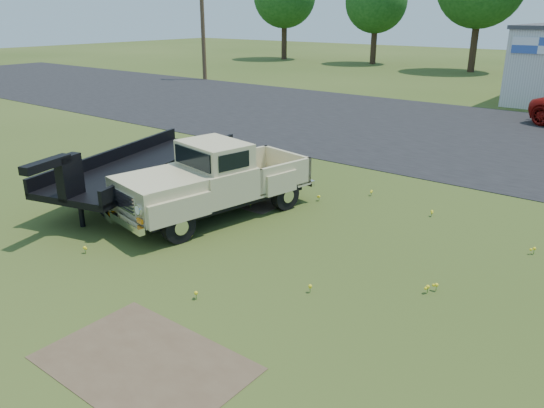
{
  "coord_description": "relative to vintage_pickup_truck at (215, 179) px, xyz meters",
  "views": [
    {
      "loc": [
        6.91,
        -6.94,
        4.8
      ],
      "look_at": [
        0.73,
        1.0,
        1.14
      ],
      "focal_mm": 35.0,
      "sensor_mm": 36.0,
      "label": 1
    }
  ],
  "objects": [
    {
      "name": "flatbed_trailer",
      "position": [
        -2.65,
        -0.01,
        -0.02
      ],
      "size": [
        3.89,
        7.11,
        1.84
      ],
      "primitive_type": null,
      "rotation": [
        0.0,
        0.0,
        0.26
      ],
      "color": "black",
      "rests_on": "ground"
    },
    {
      "name": "dirt_patch_a",
      "position": [
        3.28,
        -4.98,
        -0.94
      ],
      "size": [
        3.0,
        2.0,
        0.01
      ],
      "primitive_type": "cube",
      "color": "brown",
      "rests_on": "ground"
    },
    {
      "name": "ground",
      "position": [
        1.78,
        -1.98,
        -0.94
      ],
      "size": [
        140.0,
        140.0,
        0.0
      ],
      "primitive_type": "plane",
      "color": "#314616",
      "rests_on": "ground"
    },
    {
      "name": "utility_pole_west",
      "position": [
        -20.22,
        20.02,
        3.66
      ],
      "size": [
        1.6,
        0.3,
        9.0
      ],
      "color": "#453120",
      "rests_on": "ground"
    },
    {
      "name": "dirt_patch_b",
      "position": [
        -0.22,
        1.52,
        -0.94
      ],
      "size": [
        2.2,
        1.6,
        0.01
      ],
      "primitive_type": "cube",
      "color": "brown",
      "rests_on": "ground"
    },
    {
      "name": "asphalt_lot",
      "position": [
        1.78,
        13.02,
        -0.94
      ],
      "size": [
        90.0,
        14.0,
        0.02
      ],
      "primitive_type": "cube",
      "color": "black",
      "rests_on": "ground"
    },
    {
      "name": "treeline_b",
      "position": [
        -16.22,
        39.02,
        4.73
      ],
      "size": [
        5.76,
        5.76,
        8.57
      ],
      "color": "#382619",
      "rests_on": "ground"
    },
    {
      "name": "vintage_pickup_truck",
      "position": [
        0.0,
        0.0,
        0.0
      ],
      "size": [
        2.97,
        5.47,
        1.88
      ],
      "primitive_type": null,
      "rotation": [
        0.0,
        0.0,
        -0.19
      ],
      "color": "#C5BF84",
      "rests_on": "ground"
    }
  ]
}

